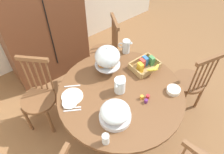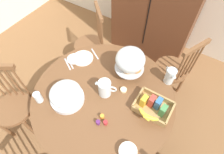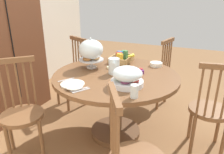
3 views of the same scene
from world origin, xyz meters
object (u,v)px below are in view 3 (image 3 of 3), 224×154
windsor_chair_near_window (156,75)px  windsor_chair_host_seat (210,111)px  windsor_chair_by_cabinet (72,75)px  windsor_chair_facing_door (22,114)px  fruit_platter_covered (127,77)px  cereal_basket (122,58)px  orange_juice_pitcher (114,67)px  pastry_stand_with_dome (91,51)px  cereal_bowl (156,64)px  dining_table (116,90)px  china_plate_small (74,87)px  milk_pitcher (97,53)px  drinking_glass (134,91)px  china_plate_large (73,84)px  butter_dish (109,68)px

windsor_chair_near_window → windsor_chair_host_seat: bearing=-138.2°
windsor_chair_by_cabinet → windsor_chair_facing_door: size_ratio=1.00×
windsor_chair_facing_door → fruit_platter_covered: 1.06m
windsor_chair_facing_door → cereal_basket: size_ratio=3.09×
fruit_platter_covered → orange_juice_pitcher: (0.24, 0.24, -0.01)m
cereal_basket → pastry_stand_with_dome: bearing=147.0°
orange_juice_pitcher → cereal_bowl: 0.56m
windsor_chair_host_seat → orange_juice_pitcher: size_ratio=5.03×
dining_table → china_plate_small: 0.57m
orange_juice_pitcher → cereal_basket: bearing=10.1°
orange_juice_pitcher → windsor_chair_by_cabinet: bearing=63.3°
pastry_stand_with_dome → milk_pitcher: 0.40m
cereal_bowl → drinking_glass: bearing=-178.3°
dining_table → drinking_glass: bearing=-142.2°
windsor_chair_near_window → pastry_stand_with_dome: 1.13m
china_plate_large → cereal_bowl: cereal_bowl is taller
windsor_chair_near_window → china_plate_large: size_ratio=4.43×
windsor_chair_facing_door → milk_pitcher: windsor_chair_facing_door is taller
dining_table → drinking_glass: drinking_glass is taller
fruit_platter_covered → china_plate_large: size_ratio=1.36×
butter_dish → china_plate_large: bearing=168.3°
windsor_chair_facing_door → cereal_basket: 1.30m
milk_pitcher → cereal_basket: bearing=-91.0°
windsor_chair_by_cabinet → orange_juice_pitcher: windsor_chair_by_cabinet is taller
pastry_stand_with_dome → fruit_platter_covered: 0.65m
pastry_stand_with_dome → drinking_glass: 0.88m
windsor_chair_by_cabinet → windsor_chair_facing_door: same height
milk_pitcher → butter_dish: (-0.31, -0.32, -0.07)m
pastry_stand_with_dome → fruit_platter_covered: bearing=-120.5°
windsor_chair_by_cabinet → butter_dish: size_ratio=16.25×
windsor_chair_host_seat → dining_table: bearing=97.2°
windsor_chair_facing_door → milk_pitcher: 1.20m
windsor_chair_near_window → cereal_bowl: (-0.50, -0.10, 0.31)m
dining_table → orange_juice_pitcher: size_ratio=6.78×
milk_pitcher → orange_juice_pitcher: bearing=-135.7°
windsor_chair_near_window → drinking_glass: (-1.38, -0.12, 0.34)m
cereal_basket → butter_dish: cereal_basket is taller
windsor_chair_by_cabinet → milk_pitcher: windsor_chair_by_cabinet is taller
windsor_chair_host_seat → china_plate_small: (-0.61, 1.14, 0.30)m
windsor_chair_by_cabinet → cereal_bowl: 1.22m
windsor_chair_near_window → windsor_chair_by_cabinet: same height
fruit_platter_covered → cereal_bowl: 0.69m
cereal_basket → china_plate_large: size_ratio=1.44×
orange_juice_pitcher → milk_pitcher: (0.44, 0.43, 0.00)m
fruit_platter_covered → china_plate_large: 0.51m
windsor_chair_near_window → windsor_chair_facing_door: size_ratio=1.00×
windsor_chair_host_seat → cereal_basket: size_ratio=3.09×
cereal_basket → china_plate_large: bearing=170.1°
cereal_bowl → drinking_glass: size_ratio=1.27×
windsor_chair_facing_door → fruit_platter_covered: (0.43, -0.90, 0.37)m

